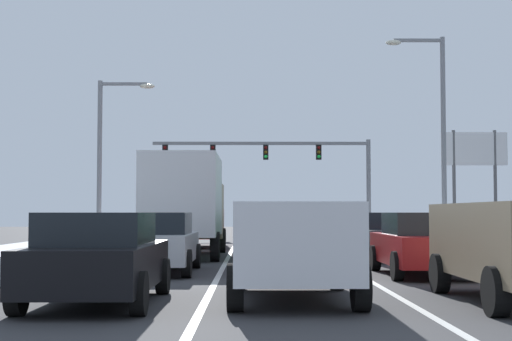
{
  "coord_description": "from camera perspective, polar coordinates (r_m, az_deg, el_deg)",
  "views": [
    {
      "loc": [
        -0.92,
        -5.98,
        1.51
      ],
      "look_at": [
        -0.72,
        28.8,
        3.38
      ],
      "focal_mm": 54.98,
      "sensor_mm": 36.0,
      "label": 1
    }
  ],
  "objects": [
    {
      "name": "sedan_black_left_lane_nearest",
      "position": [
        13.28,
        -11.4,
        -6.24
      ],
      "size": [
        2.0,
        4.5,
        1.51
      ],
      "color": "black",
      "rests_on": "ground"
    },
    {
      "name": "sedan_red_right_lane_second",
      "position": [
        19.3,
        12.01,
        -5.23
      ],
      "size": [
        2.0,
        4.5,
        1.51
      ],
      "color": "maroon",
      "rests_on": "ground"
    },
    {
      "name": "lane_stripe_between_center_lane_and_left_lane",
      "position": [
        28.1,
        -1.94,
        -6.15
      ],
      "size": [
        0.14,
        48.54,
        0.01
      ],
      "primitive_type": "cube",
      "color": "silver",
      "rests_on": "ground"
    },
    {
      "name": "sedan_maroon_center_lane_second",
      "position": [
        20.02,
        2.73,
        -5.21
      ],
      "size": [
        2.0,
        4.5,
        1.51
      ],
      "color": "maroon",
      "rests_on": "ground"
    },
    {
      "name": "street_lamp_right_mid",
      "position": [
        35.85,
        12.97,
        3.42
      ],
      "size": [
        2.66,
        0.36,
        9.37
      ],
      "color": "gray",
      "rests_on": "ground"
    },
    {
      "name": "sedan_gray_right_lane_fourth",
      "position": [
        31.51,
        7.92,
        -4.4
      ],
      "size": [
        2.0,
        4.5,
        1.51
      ],
      "color": "slate",
      "rests_on": "ground"
    },
    {
      "name": "suv_white_center_lane_nearest",
      "position": [
        13.7,
        2.65,
        -5.14
      ],
      "size": [
        2.16,
        4.9,
        1.67
      ],
      "color": "silver",
      "rests_on": "ground"
    },
    {
      "name": "sedan_charcoal_right_lane_third",
      "position": [
        25.5,
        9.61,
        -4.71
      ],
      "size": [
        2.0,
        4.5,
        1.51
      ],
      "color": "#38383D",
      "rests_on": "ground"
    },
    {
      "name": "box_truck_left_lane_third",
      "position": [
        26.69,
        -5.16,
        -2.23
      ],
      "size": [
        2.53,
        7.2,
        3.36
      ],
      "color": "#937F60",
      "rests_on": "ground"
    },
    {
      "name": "traffic_light_gantry",
      "position": [
        50.26,
        2.21,
        0.78
      ],
      "size": [
        14.0,
        0.47,
        6.2
      ],
      "color": "slate",
      "rests_on": "ground"
    },
    {
      "name": "lane_stripe_between_right_lane_and_center_lane",
      "position": [
        28.21,
        5.02,
        -6.13
      ],
      "size": [
        0.14,
        48.54,
        0.01
      ],
      "primitive_type": "cube",
      "color": "silver",
      "rests_on": "ground"
    },
    {
      "name": "suv_green_center_lane_third",
      "position": [
        25.75,
        1.46,
        -4.17
      ],
      "size": [
        2.16,
        4.9,
        1.67
      ],
      "color": "#1E5633",
      "rests_on": "ground"
    },
    {
      "name": "snow_bank_right_shoulder",
      "position": [
        29.17,
        15.49,
        -5.3
      ],
      "size": [
        1.53,
        48.54,
        0.64
      ],
      "primitive_type": "cube",
      "color": "white",
      "rests_on": "ground"
    },
    {
      "name": "ground_plane",
      "position": [
        23.7,
        1.9,
        -6.73
      ],
      "size": [
        120.0,
        120.0,
        0.0
      ],
      "primitive_type": "plane",
      "color": "#333335"
    },
    {
      "name": "sedan_navy_center_lane_fourth",
      "position": [
        32.08,
        1.09,
        -4.41
      ],
      "size": [
        2.0,
        4.5,
        1.51
      ],
      "color": "navy",
      "rests_on": "ground"
    },
    {
      "name": "suv_red_left_lane_fourth",
      "position": [
        34.36,
        -4.11,
        -3.89
      ],
      "size": [
        2.16,
        4.9,
        1.67
      ],
      "color": "maroon",
      "rests_on": "ground"
    },
    {
      "name": "sedan_silver_left_lane_second",
      "position": [
        19.85,
        -7.27,
        -5.21
      ],
      "size": [
        2.0,
        4.5,
        1.51
      ],
      "color": "#B7BABF",
      "rests_on": "ground"
    },
    {
      "name": "snow_bank_left_shoulder",
      "position": [
        28.72,
        -12.61,
        -5.41
      ],
      "size": [
        1.89,
        48.54,
        0.6
      ],
      "primitive_type": "cube",
      "color": "white",
      "rests_on": "ground"
    },
    {
      "name": "roadside_sign_right",
      "position": [
        39.36,
        15.6,
        0.69
      ],
      "size": [
        3.2,
        0.16,
        5.5
      ],
      "color": "#59595B",
      "rests_on": "ground"
    },
    {
      "name": "street_lamp_left_mid",
      "position": [
        37.17,
        -10.73,
        1.79
      ],
      "size": [
        2.66,
        0.36,
        7.68
      ],
      "color": "gray",
      "rests_on": "ground"
    }
  ]
}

